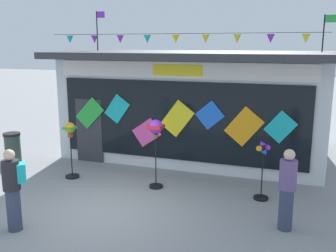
{
  "coord_description": "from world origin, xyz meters",
  "views": [
    {
      "loc": [
        4.03,
        -7.15,
        3.67
      ],
      "look_at": [
        0.72,
        2.33,
        1.52
      ],
      "focal_mm": 40.94,
      "sensor_mm": 36.0,
      "label": 1
    }
  ],
  "objects_px": {
    "wind_spinner_far_left": "(70,139)",
    "trash_bin": "(13,148)",
    "wind_spinner_left": "(156,134)",
    "person_mid_plaza": "(13,188)",
    "wind_spinner_center_left": "(262,169)",
    "person_near_camera": "(287,189)",
    "kite_shop_building": "(198,102)"
  },
  "relations": [
    {
      "from": "trash_bin",
      "to": "wind_spinner_far_left",
      "type": "bearing_deg",
      "value": -12.85
    },
    {
      "from": "wind_spinner_far_left",
      "to": "person_near_camera",
      "type": "relative_size",
      "value": 0.94
    },
    {
      "from": "wind_spinner_far_left",
      "to": "person_near_camera",
      "type": "distance_m",
      "value": 5.92
    },
    {
      "from": "trash_bin",
      "to": "person_mid_plaza",
      "type": "bearing_deg",
      "value": -48.64
    },
    {
      "from": "person_near_camera",
      "to": "wind_spinner_far_left",
      "type": "bearing_deg",
      "value": -130.16
    },
    {
      "from": "kite_shop_building",
      "to": "wind_spinner_left",
      "type": "bearing_deg",
      "value": -91.84
    },
    {
      "from": "wind_spinner_left",
      "to": "person_mid_plaza",
      "type": "xyz_separation_m",
      "value": [
        -1.82,
        -3.11,
        -0.54
      ]
    },
    {
      "from": "wind_spinner_left",
      "to": "wind_spinner_center_left",
      "type": "height_order",
      "value": "wind_spinner_left"
    },
    {
      "from": "wind_spinner_center_left",
      "to": "person_mid_plaza",
      "type": "relative_size",
      "value": 0.86
    },
    {
      "from": "person_mid_plaza",
      "to": "trash_bin",
      "type": "xyz_separation_m",
      "value": [
        -3.19,
        3.62,
        -0.4
      ]
    },
    {
      "from": "person_near_camera",
      "to": "wind_spinner_left",
      "type": "bearing_deg",
      "value": -139.7
    },
    {
      "from": "wind_spinner_left",
      "to": "wind_spinner_center_left",
      "type": "distance_m",
      "value": 2.76
    },
    {
      "from": "person_near_camera",
      "to": "person_mid_plaza",
      "type": "relative_size",
      "value": 1.0
    },
    {
      "from": "wind_spinner_left",
      "to": "trash_bin",
      "type": "bearing_deg",
      "value": 174.17
    },
    {
      "from": "wind_spinner_center_left",
      "to": "trash_bin",
      "type": "height_order",
      "value": "wind_spinner_center_left"
    },
    {
      "from": "kite_shop_building",
      "to": "wind_spinner_center_left",
      "type": "xyz_separation_m",
      "value": [
        2.55,
        -3.6,
        -0.98
      ]
    },
    {
      "from": "kite_shop_building",
      "to": "trash_bin",
      "type": "bearing_deg",
      "value": -148.26
    },
    {
      "from": "wind_spinner_far_left",
      "to": "wind_spinner_center_left",
      "type": "bearing_deg",
      "value": 1.63
    },
    {
      "from": "wind_spinner_left",
      "to": "wind_spinner_center_left",
      "type": "bearing_deg",
      "value": 1.82
    },
    {
      "from": "wind_spinner_far_left",
      "to": "trash_bin",
      "type": "xyz_separation_m",
      "value": [
        -2.52,
        0.57,
        -0.63
      ]
    },
    {
      "from": "person_near_camera",
      "to": "wind_spinner_center_left",
      "type": "bearing_deg",
      "value": 175.79
    },
    {
      "from": "wind_spinner_left",
      "to": "wind_spinner_center_left",
      "type": "relative_size",
      "value": 1.25
    },
    {
      "from": "wind_spinner_far_left",
      "to": "person_near_camera",
      "type": "bearing_deg",
      "value": -12.16
    },
    {
      "from": "wind_spinner_far_left",
      "to": "trash_bin",
      "type": "bearing_deg",
      "value": 167.15
    },
    {
      "from": "wind_spinner_center_left",
      "to": "kite_shop_building",
      "type": "bearing_deg",
      "value": 125.36
    },
    {
      "from": "wind_spinner_far_left",
      "to": "wind_spinner_center_left",
      "type": "relative_size",
      "value": 1.09
    },
    {
      "from": "kite_shop_building",
      "to": "person_mid_plaza",
      "type": "xyz_separation_m",
      "value": [
        -1.94,
        -6.79,
        -0.85
      ]
    },
    {
      "from": "wind_spinner_far_left",
      "to": "person_near_camera",
      "type": "xyz_separation_m",
      "value": [
        5.78,
        -1.25,
        -0.26
      ]
    },
    {
      "from": "kite_shop_building",
      "to": "person_mid_plaza",
      "type": "relative_size",
      "value": 5.06
    },
    {
      "from": "kite_shop_building",
      "to": "trash_bin",
      "type": "xyz_separation_m",
      "value": [
        -5.13,
        -3.17,
        -1.25
      ]
    },
    {
      "from": "wind_spinner_center_left",
      "to": "person_near_camera",
      "type": "xyz_separation_m",
      "value": [
        0.61,
        -1.39,
        0.1
      ]
    },
    {
      "from": "wind_spinner_left",
      "to": "person_near_camera",
      "type": "xyz_separation_m",
      "value": [
        3.29,
        -1.31,
        -0.57
      ]
    }
  ]
}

